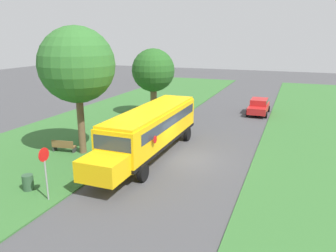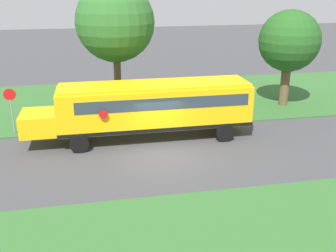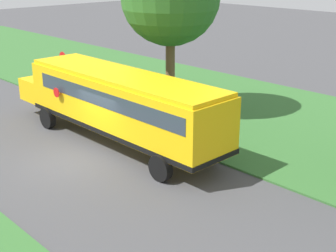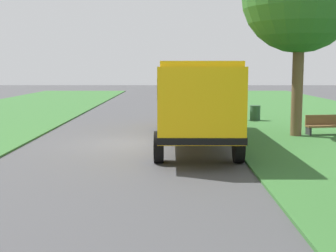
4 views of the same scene
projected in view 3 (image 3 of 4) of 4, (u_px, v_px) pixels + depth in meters
The scene contains 6 objects.
ground_plane at pixel (74, 161), 18.76m from camera, with size 120.00×120.00×0.00m, color #424244.
grass_verge at pixel (231, 108), 25.29m from camera, with size 12.00×80.00×0.08m, color #33662D.
school_bus at pixel (118, 101), 19.94m from camera, with size 2.84×12.42×3.16m.
stop_sign at pixel (64, 69), 26.54m from camera, with size 0.08×0.68×2.74m.
park_bench at pixel (183, 99), 25.41m from camera, with size 1.66×0.73×0.92m.
trash_bin at pixel (94, 87), 27.75m from camera, with size 0.56×0.56×0.90m, color #2D4C33.
Camera 3 is at (9.22, 15.01, 7.61)m, focal length 50.00 mm.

